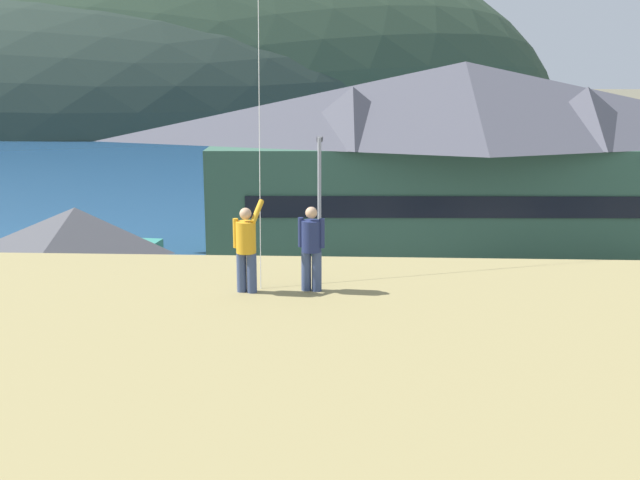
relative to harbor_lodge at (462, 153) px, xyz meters
The scene contains 16 objects.
ground_plane 22.71m from the harbor_lodge, 107.67° to the right, with size 600.00×600.00×0.00m, color #66604C.
parking_lot_pad 18.18m from the harbor_lodge, 112.70° to the right, with size 40.00×20.00×0.10m, color slate.
bay_water 39.98m from the harbor_lodge, 99.72° to the left, with size 360.00×84.00×0.03m, color navy.
far_hill_west_ridge 108.74m from the harbor_lodge, 118.82° to the left, with size 145.66×68.79×57.97m, color #2D3D33.
far_hill_east_peak 108.62m from the harbor_lodge, 114.93° to the left, with size 149.09×69.33×71.76m, color #334733.
harbor_lodge is the anchor object (origin of this frame).
storage_shed_near_lot 22.05m from the harbor_lodge, 141.12° to the right, with size 6.41×6.01×4.89m.
wharf_dock 15.51m from the harbor_lodge, 114.18° to the left, with size 3.20×14.82×0.70m.
moored_boat_wharfside 18.04m from the harbor_lodge, 122.45° to the left, with size 2.62×6.44×2.16m.
parked_car_back_row_right 19.82m from the harbor_lodge, 90.05° to the right, with size 4.35×2.35×1.82m.
parked_car_mid_row_far 26.15m from the harbor_lodge, 128.86° to the right, with size 4.27×2.19×1.82m.
parked_car_back_row_left 21.13m from the harbor_lodge, 108.27° to the right, with size 4.21×2.08×1.82m.
parked_car_corner_spot 17.64m from the harbor_lodge, 125.62° to the right, with size 4.26×2.16×1.82m.
parking_light_pole 12.85m from the harbor_lodge, 125.41° to the right, with size 0.24×0.78×7.31m.
person_kite_flyer 29.79m from the harbor_lodge, 105.52° to the right, with size 0.61×0.61×1.86m.
person_companion 29.31m from the harbor_lodge, 103.14° to the right, with size 0.54×0.40×1.74m.
Camera 1 is at (0.98, -23.04, 10.53)m, focal length 44.32 mm.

